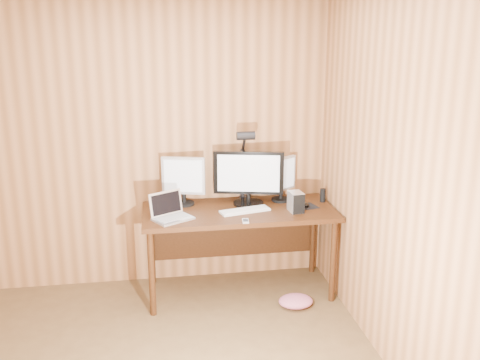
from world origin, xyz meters
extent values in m
plane|color=#AA6C3D|center=(0.00, 2.00, 1.25)|extent=(4.00, 0.00, 4.00)
plane|color=#AA6C3D|center=(1.75, 0.00, 1.25)|extent=(0.00, 4.00, 4.00)
cube|color=#391D0B|center=(0.93, 1.63, 0.73)|extent=(1.60, 0.70, 0.04)
cube|color=#391D0B|center=(0.93, 1.95, 0.45)|extent=(1.48, 0.02, 0.51)
cylinder|color=#391D0B|center=(0.19, 1.34, 0.35)|extent=(0.05, 0.05, 0.71)
cylinder|color=#391D0B|center=(0.19, 1.92, 0.35)|extent=(0.05, 0.05, 0.71)
cylinder|color=#391D0B|center=(1.67, 1.34, 0.35)|extent=(0.05, 0.05, 0.71)
cylinder|color=#391D0B|center=(1.67, 1.92, 0.35)|extent=(0.05, 0.05, 0.71)
cylinder|color=black|center=(1.03, 1.76, 0.76)|extent=(0.26, 0.26, 0.02)
cylinder|color=black|center=(1.03, 1.76, 0.81)|extent=(0.04, 0.04, 0.08)
cube|color=black|center=(1.03, 1.76, 1.03)|extent=(0.59, 0.17, 0.37)
cube|color=silver|center=(1.03, 1.74, 1.03)|extent=(0.51, 0.12, 0.32)
cylinder|color=black|center=(0.49, 1.84, 0.76)|extent=(0.17, 0.17, 0.02)
cylinder|color=black|center=(0.49, 1.84, 0.81)|extent=(0.03, 0.03, 0.08)
cube|color=silver|center=(0.49, 1.84, 1.01)|extent=(0.37, 0.13, 0.32)
cube|color=silver|center=(0.48, 1.82, 1.01)|extent=(0.31, 0.09, 0.28)
cylinder|color=black|center=(1.33, 1.81, 0.76)|extent=(0.16, 0.16, 0.02)
cylinder|color=black|center=(1.33, 1.81, 0.81)|extent=(0.03, 0.03, 0.07)
cube|color=silver|center=(1.33, 1.81, 0.99)|extent=(0.30, 0.22, 0.30)
cube|color=silver|center=(1.34, 1.80, 0.99)|extent=(0.25, 0.17, 0.25)
cube|color=silver|center=(0.37, 1.46, 0.76)|extent=(0.35, 0.32, 0.02)
cube|color=silver|center=(0.32, 1.55, 0.86)|extent=(0.27, 0.19, 0.19)
cube|color=black|center=(0.32, 1.55, 0.86)|extent=(0.24, 0.16, 0.16)
cube|color=#B2B2B7|center=(0.37, 1.46, 0.77)|extent=(0.28, 0.23, 0.00)
cube|color=silver|center=(0.97, 1.57, 0.76)|extent=(0.43, 0.22, 0.02)
cube|color=white|center=(0.97, 1.57, 0.77)|extent=(0.40, 0.19, 0.00)
cube|color=black|center=(1.50, 1.61, 0.75)|extent=(0.23, 0.21, 0.00)
ellipsoid|color=black|center=(1.50, 1.61, 0.77)|extent=(0.07, 0.11, 0.04)
cube|color=silver|center=(1.38, 1.51, 0.83)|extent=(0.12, 0.15, 0.17)
cube|color=black|center=(1.39, 1.43, 0.83)|extent=(0.10, 0.02, 0.16)
cube|color=silver|center=(0.93, 1.33, 0.76)|extent=(0.06, 0.10, 0.01)
cube|color=black|center=(0.93, 1.33, 0.76)|extent=(0.05, 0.06, 0.00)
cylinder|color=black|center=(1.69, 1.73, 0.81)|extent=(0.05, 0.05, 0.12)
cube|color=black|center=(1.01, 1.94, 0.74)|extent=(0.05, 0.06, 0.06)
cylinder|color=black|center=(1.01, 1.94, 0.97)|extent=(0.03, 0.03, 0.43)
sphere|color=black|center=(1.01, 1.94, 1.18)|extent=(0.05, 0.05, 0.05)
cylinder|color=black|center=(1.01, 1.87, 1.26)|extent=(0.02, 0.15, 0.18)
cylinder|color=black|center=(1.01, 1.78, 1.35)|extent=(0.15, 0.07, 0.07)
camera|label=1|loc=(0.27, -2.55, 2.18)|focal=40.00mm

